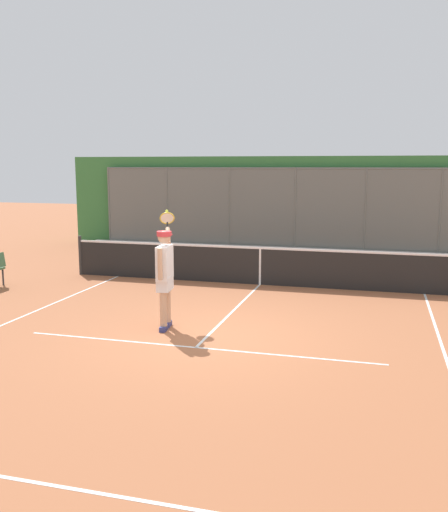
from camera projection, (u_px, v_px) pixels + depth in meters
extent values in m
plane|color=#A8603D|center=(206.00, 337.00, 9.84)|extent=(60.00, 60.00, 0.00)
cube|color=white|center=(55.00, 486.00, 5.27)|extent=(7.88, 0.05, 0.01)
cube|color=white|center=(196.00, 347.00, 9.27)|extent=(6.14, 0.05, 0.01)
cube|color=white|center=(447.00, 360.00, 8.68)|extent=(0.05, 9.35, 0.01)
cube|color=white|center=(9.00, 322.00, 10.76)|extent=(0.05, 9.35, 0.01)
cube|color=white|center=(235.00, 309.00, 11.72)|extent=(0.05, 5.14, 0.01)
cylinder|color=slate|center=(440.00, 213.00, 18.24)|extent=(0.07, 0.07, 2.91)
cylinder|color=slate|center=(365.00, 211.00, 18.86)|extent=(0.07, 0.07, 2.91)
cylinder|color=slate|center=(295.00, 210.00, 19.49)|extent=(0.07, 0.07, 2.91)
cylinder|color=slate|center=(229.00, 208.00, 20.12)|extent=(0.07, 0.07, 2.91)
cylinder|color=slate|center=(167.00, 207.00, 20.74)|extent=(0.07, 0.07, 2.91)
cylinder|color=slate|center=(109.00, 206.00, 21.37)|extent=(0.07, 0.07, 2.91)
cylinder|color=slate|center=(296.00, 168.00, 19.26)|extent=(14.24, 0.05, 0.05)
cube|color=slate|center=(295.00, 210.00, 19.49)|extent=(14.24, 0.02, 2.91)
cube|color=#387A3D|center=(298.00, 203.00, 20.08)|extent=(17.24, 0.90, 3.30)
cube|color=silver|center=(293.00, 250.00, 19.54)|extent=(15.24, 0.18, 0.15)
cylinder|color=#2D2D2D|center=(80.00, 255.00, 15.41)|extent=(0.09, 0.09, 1.07)
cube|color=black|center=(260.00, 267.00, 14.09)|extent=(10.02, 0.02, 0.91)
cube|color=white|center=(260.00, 248.00, 14.01)|extent=(10.02, 0.04, 0.05)
cube|color=white|center=(260.00, 267.00, 14.09)|extent=(0.05, 0.04, 0.91)
cube|color=navy|center=(164.00, 328.00, 10.21)|extent=(0.14, 0.27, 0.09)
cylinder|color=tan|center=(163.00, 303.00, 10.14)|extent=(0.13, 0.13, 0.84)
cube|color=navy|center=(168.00, 324.00, 10.49)|extent=(0.14, 0.27, 0.09)
cylinder|color=tan|center=(167.00, 300.00, 10.42)|extent=(0.13, 0.13, 0.84)
cube|color=white|center=(165.00, 283.00, 10.22)|extent=(0.27, 0.47, 0.26)
cube|color=white|center=(165.00, 262.00, 10.16)|extent=(0.27, 0.54, 0.61)
cylinder|color=tan|center=(160.00, 264.00, 9.85)|extent=(0.08, 0.08, 0.56)
cylinder|color=tan|center=(168.00, 236.00, 10.57)|extent=(0.24, 0.41, 0.31)
sphere|color=tan|center=(164.00, 237.00, 10.09)|extent=(0.23, 0.23, 0.23)
cylinder|color=red|center=(164.00, 234.00, 10.07)|extent=(0.30, 0.30, 0.09)
cube|color=red|center=(166.00, 235.00, 10.21)|extent=(0.22, 0.23, 0.02)
cylinder|color=black|center=(167.00, 225.00, 10.79)|extent=(0.10, 0.17, 0.13)
torus|color=gold|center=(167.00, 218.00, 10.96)|extent=(0.34, 0.28, 0.26)
cylinder|color=silver|center=(167.00, 218.00, 10.96)|extent=(0.28, 0.23, 0.21)
sphere|color=#C1D138|center=(167.00, 211.00, 11.11)|extent=(0.07, 0.07, 0.07)
cylinder|color=#333338|center=(3.00, 277.00, 14.06)|extent=(0.04, 0.04, 0.44)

